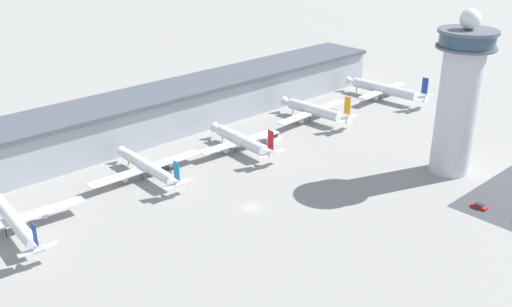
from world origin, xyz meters
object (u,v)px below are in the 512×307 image
(service_truck_baggage, at_px, (448,127))
(airplane_gate_foxtrot, at_px, (385,90))
(airplane_gate_charlie, at_px, (148,167))
(airplane_gate_delta, at_px, (242,141))
(airplane_gate_bravo, at_px, (14,220))
(control_tower, at_px, (459,96))
(service_truck_fuel, at_px, (274,139))
(service_truck_catering, at_px, (167,171))
(airplane_gate_echo, at_px, (315,110))
(car_red_hatchback, at_px, (479,206))

(service_truck_baggage, bearing_deg, airplane_gate_foxtrot, 71.50)
(airplane_gate_charlie, height_order, airplane_gate_delta, airplane_gate_delta)
(airplane_gate_bravo, xyz_separation_m, airplane_gate_foxtrot, (172.66, 2.63, 0.35))
(control_tower, height_order, service_truck_baggage, control_tower)
(service_truck_fuel, bearing_deg, control_tower, -67.07)
(airplane_gate_charlie, distance_m, airplane_gate_foxtrot, 126.49)
(airplane_gate_foxtrot, height_order, service_truck_catering, airplane_gate_foxtrot)
(airplane_gate_charlie, height_order, service_truck_fuel, airplane_gate_charlie)
(control_tower, relative_size, airplane_gate_echo, 1.30)
(airplane_gate_bravo, xyz_separation_m, airplane_gate_echo, (127.27, 5.24, 0.13))
(airplane_gate_delta, bearing_deg, car_red_hatchback, -73.98)
(control_tower, bearing_deg, airplane_gate_echo, 86.71)
(control_tower, xyz_separation_m, car_red_hatchback, (-16.90, -19.92, -25.91))
(airplane_gate_charlie, xyz_separation_m, car_red_hatchback, (60.49, -84.17, -3.17))
(car_red_hatchback, bearing_deg, airplane_gate_bravo, 143.60)
(airplane_gate_charlie, distance_m, car_red_hatchback, 103.69)
(car_red_hatchback, bearing_deg, airplane_gate_delta, 106.02)
(airplane_gate_foxtrot, height_order, car_red_hatchback, airplane_gate_foxtrot)
(airplane_gate_echo, distance_m, service_truck_baggage, 53.75)
(airplane_gate_bravo, xyz_separation_m, car_red_hatchback, (106.69, -78.65, -3.75))
(control_tower, height_order, service_truck_fuel, control_tower)
(airplane_gate_delta, relative_size, service_truck_catering, 4.83)
(airplane_gate_foxtrot, distance_m, car_red_hatchback, 104.76)
(airplane_gate_delta, xyz_separation_m, service_truck_baggage, (75.45, -39.60, -2.88))
(airplane_gate_bravo, relative_size, service_truck_baggage, 7.25)
(control_tower, xyz_separation_m, airplane_gate_charlie, (-77.38, 64.25, -22.73))
(control_tower, distance_m, airplane_gate_delta, 75.81)
(airplane_gate_foxtrot, xyz_separation_m, service_truck_fuel, (-74.00, -2.44, -3.60))
(car_red_hatchback, bearing_deg, service_truck_fuel, 95.82)
(airplane_gate_charlie, bearing_deg, service_truck_baggage, -21.06)
(airplane_gate_delta, distance_m, service_truck_baggage, 85.26)
(airplane_gate_charlie, xyz_separation_m, service_truck_baggage, (112.88, -43.47, -2.64))
(airplane_gate_charlie, height_order, service_truck_catering, airplane_gate_charlie)
(airplane_gate_bravo, relative_size, airplane_gate_foxtrot, 0.96)
(airplane_gate_bravo, distance_m, airplane_gate_charlie, 46.54)
(service_truck_catering, xyz_separation_m, car_red_hatchback, (54.59, -82.37, -0.41))
(control_tower, xyz_separation_m, service_truck_baggage, (35.50, 20.78, -25.37))
(airplane_gate_bravo, height_order, airplane_gate_delta, airplane_gate_delta)
(service_truck_catering, distance_m, service_truck_baggage, 114.82)
(service_truck_fuel, bearing_deg, airplane_gate_delta, 174.46)
(airplane_gate_charlie, distance_m, service_truck_baggage, 120.99)
(airplane_gate_charlie, xyz_separation_m, airplane_gate_delta, (37.43, -3.87, 0.24))
(control_tower, xyz_separation_m, service_truck_fuel, (-24.93, 58.92, -25.41))
(service_truck_baggage, xyz_separation_m, car_red_hatchback, (-52.39, -40.70, -0.53))
(airplane_gate_charlie, relative_size, service_truck_fuel, 6.33)
(control_tower, relative_size, airplane_gate_foxtrot, 1.28)
(airplane_gate_charlie, bearing_deg, airplane_gate_foxtrot, -1.31)
(airplane_gate_foxtrot, bearing_deg, airplane_gate_bravo, -179.13)
(airplane_gate_charlie, height_order, car_red_hatchback, airplane_gate_charlie)
(control_tower, bearing_deg, service_truck_baggage, 30.34)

